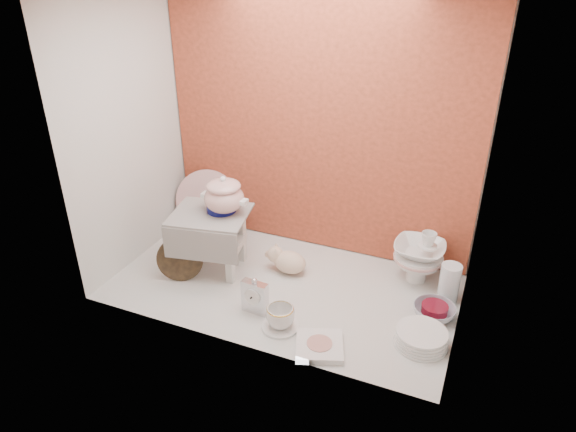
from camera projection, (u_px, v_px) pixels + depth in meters
name	position (u px, v px, depth m)	size (l,w,h in m)	color
ground	(283.00, 286.00, 2.82)	(1.80, 1.80, 0.00)	silver
niche_shell	(297.00, 108.00, 2.53)	(1.86, 1.03, 1.53)	#C64F31
step_stool	(212.00, 241.00, 2.90)	(0.40, 0.35, 0.35)	silver
soup_tureen	(224.00, 195.00, 2.78)	(0.25, 0.25, 0.21)	white
cobalt_bowl	(221.00, 206.00, 2.84)	(0.16, 0.16, 0.06)	#0A0D51
floral_platter	(208.00, 201.00, 3.29)	(0.40, 0.13, 0.39)	white
blue_white_vase	(227.00, 223.00, 3.21)	(0.22, 0.22, 0.23)	silver
lacquer_tray	(180.00, 259.00, 2.83)	(0.25, 0.06, 0.25)	black
mantel_clock	(255.00, 296.00, 2.58)	(0.13, 0.05, 0.19)	silver
plush_pig	(290.00, 262.00, 2.90)	(0.24, 0.16, 0.14)	beige
teacup_saucer	(280.00, 326.00, 2.52)	(0.18, 0.18, 0.01)	white
gold_rim_teacup	(280.00, 317.00, 2.49)	(0.14, 0.14, 0.11)	white
lattice_dish	(319.00, 346.00, 2.38)	(0.21, 0.21, 0.03)	white
dinner_plate_stack	(421.00, 337.00, 2.40)	(0.25, 0.25, 0.07)	white
crystal_bowl	(434.00, 312.00, 2.58)	(0.20, 0.20, 0.06)	silver
clear_glass_vase	(449.00, 283.00, 2.67)	(0.10, 0.10, 0.21)	silver
porcelain_tower	(419.00, 256.00, 2.80)	(0.27, 0.27, 0.31)	white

